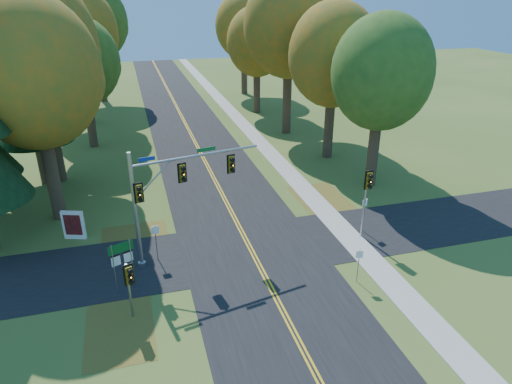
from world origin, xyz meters
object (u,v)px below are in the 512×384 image
object	(u,v)px
route_sign_cluster	(122,257)
info_kiosk	(74,225)
traffic_mast	(168,190)
east_signal_pole	(368,188)

from	to	relation	value
route_sign_cluster	info_kiosk	bearing A→B (deg)	93.77
traffic_mast	info_kiosk	bearing A→B (deg)	132.73
east_signal_pole	info_kiosk	xyz separation A→B (m)	(-16.95, 4.77, -2.46)
traffic_mast	route_sign_cluster	bearing A→B (deg)	-152.06
east_signal_pole	info_kiosk	distance (m)	17.78
traffic_mast	east_signal_pole	size ratio (longest dim) A/B	1.62
route_sign_cluster	info_kiosk	distance (m)	6.88
traffic_mast	east_signal_pole	distance (m)	11.48
east_signal_pole	info_kiosk	size ratio (longest dim) A/B	2.41
traffic_mast	east_signal_pole	bearing A→B (deg)	-15.95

